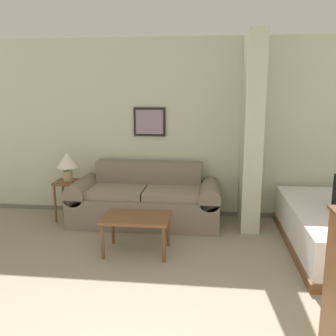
% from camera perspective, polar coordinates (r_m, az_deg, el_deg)
% --- Properties ---
extents(wall_back, '(7.49, 0.16, 2.60)m').
position_cam_1_polar(wall_back, '(5.56, 3.11, 5.94)').
color(wall_back, beige).
rests_on(wall_back, ground_plane).
extents(wall_partition_pillar, '(0.24, 0.73, 2.60)m').
position_cam_1_polar(wall_partition_pillar, '(5.16, 12.60, 5.29)').
color(wall_partition_pillar, beige).
rests_on(wall_partition_pillar, ground_plane).
extents(couch, '(2.10, 0.84, 0.84)m').
position_cam_1_polar(couch, '(5.34, -3.42, -5.04)').
color(couch, gray).
rests_on(couch, ground_plane).
extents(coffee_table, '(0.76, 0.52, 0.44)m').
position_cam_1_polar(coffee_table, '(4.35, -4.81, -7.96)').
color(coffee_table, brown).
rests_on(coffee_table, ground_plane).
extents(side_table, '(0.36, 0.36, 0.58)m').
position_cam_1_polar(side_table, '(5.61, -14.89, -3.15)').
color(side_table, brown).
rests_on(side_table, ground_plane).
extents(table_lamp, '(0.30, 0.30, 0.41)m').
position_cam_1_polar(table_lamp, '(5.52, -15.10, 0.90)').
color(table_lamp, tan).
rests_on(table_lamp, side_table).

